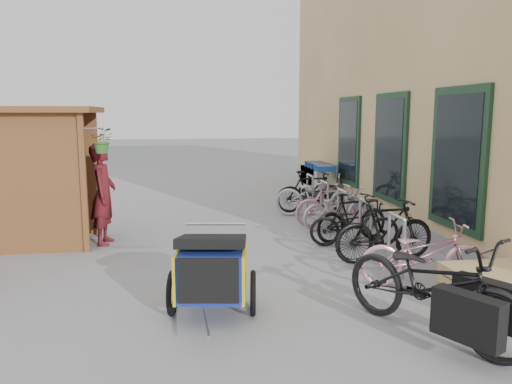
{
  "coord_description": "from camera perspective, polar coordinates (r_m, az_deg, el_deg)",
  "views": [
    {
      "loc": [
        -0.73,
        -6.56,
        2.28
      ],
      "look_at": [
        0.5,
        1.5,
        1.0
      ],
      "focal_mm": 35.0,
      "sensor_mm": 36.0,
      "label": 1
    }
  ],
  "objects": [
    {
      "name": "ground",
      "position": [
        6.98,
        -2.23,
        -10.15
      ],
      "size": [
        80.0,
        80.0,
        0.0
      ],
      "primitive_type": "plane",
      "color": "gray"
    },
    {
      "name": "building",
      "position": [
        13.26,
        25.08,
        13.36
      ],
      "size": [
        6.07,
        13.0,
        7.0
      ],
      "color": "tan",
      "rests_on": "ground"
    },
    {
      "name": "kiosk",
      "position": [
        9.41,
        -24.42,
        3.69
      ],
      "size": [
        2.49,
        1.65,
        2.4
      ],
      "color": "brown",
      "rests_on": "ground"
    },
    {
      "name": "bike_rack",
      "position": [
        9.62,
        9.84,
        -1.77
      ],
      "size": [
        0.05,
        5.35,
        0.86
      ],
      "color": "#A5A8AD",
      "rests_on": "ground"
    },
    {
      "name": "pallet_stack",
      "position": [
        6.69,
        26.19,
        -10.04
      ],
      "size": [
        1.0,
        1.2,
        0.4
      ],
      "color": "tan",
      "rests_on": "ground"
    },
    {
      "name": "shopping_carts",
      "position": [
        13.98,
        6.86,
        1.82
      ],
      "size": [
        0.54,
        2.16,
        0.97
      ],
      "color": "silver",
      "rests_on": "ground"
    },
    {
      "name": "child_trailer",
      "position": [
        5.76,
        -5.03,
        -8.58
      ],
      "size": [
        1.06,
        1.72,
        0.99
      ],
      "rotation": [
        0.0,
        0.0,
        -0.15
      ],
      "color": "#1B2699",
      "rests_on": "ground"
    },
    {
      "name": "cargo_bike",
      "position": [
        5.47,
        19.67,
        -10.07
      ],
      "size": [
        1.64,
        2.22,
        1.11
      ],
      "rotation": [
        0.0,
        0.0,
        0.49
      ],
      "color": "black",
      "rests_on": "ground"
    },
    {
      "name": "person_kiosk",
      "position": [
        9.13,
        -17.05,
        -0.26
      ],
      "size": [
        0.48,
        0.68,
        1.77
      ],
      "primitive_type": "imported",
      "rotation": [
        0.0,
        0.0,
        1.48
      ],
      "color": "maroon",
      "rests_on": "ground"
    },
    {
      "name": "bike_0",
      "position": [
        7.04,
        18.53,
        -6.69
      ],
      "size": [
        1.75,
        0.82,
        0.88
      ],
      "primitive_type": "imported",
      "rotation": [
        0.0,
        0.0,
        1.43
      ],
      "color": "pink",
      "rests_on": "ground"
    },
    {
      "name": "bike_1",
      "position": [
        7.99,
        14.52,
        -4.22
      ],
      "size": [
        1.72,
        0.67,
        1.0
      ],
      "primitive_type": "imported",
      "rotation": [
        0.0,
        0.0,
        1.69
      ],
      "color": "black",
      "rests_on": "ground"
    },
    {
      "name": "bike_2",
      "position": [
        8.81,
        11.15,
        -3.55
      ],
      "size": [
        1.6,
        0.78,
        0.81
      ],
      "primitive_type": "imported",
      "rotation": [
        0.0,
        0.0,
        1.41
      ],
      "color": "black",
      "rests_on": "ground"
    },
    {
      "name": "bike_3",
      "position": [
        9.14,
        10.94,
        -2.83
      ],
      "size": [
        1.53,
        0.8,
        0.89
      ],
      "primitive_type": "imported",
      "rotation": [
        0.0,
        0.0,
        1.85
      ],
      "color": "black",
      "rests_on": "ground"
    },
    {
      "name": "bike_4",
      "position": [
        10.09,
        9.24,
        -1.82
      ],
      "size": [
        1.69,
        1.03,
        0.84
      ],
      "primitive_type": "imported",
      "rotation": [
        0.0,
        0.0,
        1.89
      ],
      "color": "#A3A3A8",
      "rests_on": "ground"
    },
    {
      "name": "bike_5",
      "position": [
        10.27,
        8.61,
        -1.44
      ],
      "size": [
        1.51,
        0.45,
        0.9
      ],
      "primitive_type": "imported",
      "rotation": [
        0.0,
        0.0,
        1.55
      ],
      "color": "pink",
      "rests_on": "ground"
    },
    {
      "name": "bike_6",
      "position": [
        11.19,
        6.92,
        -0.39
      ],
      "size": [
        1.94,
        1.21,
        0.96
      ],
      "primitive_type": "imported",
      "rotation": [
        0.0,
        0.0,
        1.23
      ],
      "color": "#A3A3A8",
      "rests_on": "ground"
    },
    {
      "name": "bike_7",
      "position": [
        11.65,
        6.24,
        0.05
      ],
      "size": [
        1.65,
        0.53,
        0.98
      ],
      "primitive_type": "imported",
      "rotation": [
        0.0,
        0.0,
        1.61
      ],
      "color": "black",
      "rests_on": "ground"
    }
  ]
}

